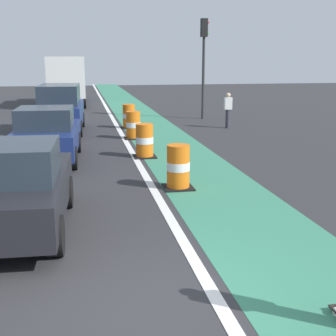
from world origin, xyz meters
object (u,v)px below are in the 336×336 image
traffic_barrel_mid (145,141)px  traffic_barrel_front (178,167)px  parked_suv_third (60,108)px  traffic_barrel_far (129,117)px  delivery_truck_down_block (66,78)px  traffic_barrel_back (133,125)px  parked_sedan_nearest (14,188)px  parked_sedan_second (47,135)px  pedestrian_crossing (228,109)px  traffic_light_corner (204,51)px

traffic_barrel_mid → traffic_barrel_front: bearing=-85.4°
traffic_barrel_mid → parked_suv_third: bearing=115.9°
traffic_barrel_mid → traffic_barrel_far: same height
parked_suv_third → traffic_barrel_mid: parked_suv_third is taller
traffic_barrel_mid → delivery_truck_down_block: size_ratio=0.14×
traffic_barrel_front → traffic_barrel_back: same height
parked_sedan_nearest → parked_sedan_second: bearing=88.0°
traffic_barrel_back → pedestrian_crossing: 5.04m
traffic_light_corner → parked_sedan_nearest: bearing=-116.7°
traffic_barrel_front → traffic_barrel_far: 10.30m
pedestrian_crossing → traffic_barrel_back: bearing=-155.9°
traffic_barrel_mid → traffic_light_corner: bearing=64.3°
traffic_barrel_front → traffic_barrel_back: (-0.26, 7.41, 0.00)m
parked_sedan_nearest → delivery_truck_down_block: 23.92m
parked_sedan_nearest → traffic_barrel_back: bearing=71.1°
traffic_barrel_mid → traffic_light_corner: size_ratio=0.21×
traffic_barrel_front → traffic_barrel_mid: 3.83m
traffic_barrel_back → pedestrian_crossing: pedestrian_crossing is taller
traffic_barrel_front → traffic_light_corner: bearing=72.5°
parked_suv_third → traffic_barrel_far: parked_suv_third is taller
pedestrian_crossing → traffic_barrel_front: bearing=-114.6°
parked_sedan_second → pedestrian_crossing: size_ratio=2.60×
parked_sedan_nearest → pedestrian_crossing: parked_sedan_nearest is taller
traffic_barrel_far → delivery_truck_down_block: delivery_truck_down_block is taller
parked_sedan_second → traffic_barrel_far: size_ratio=3.83×
delivery_truck_down_block → traffic_barrel_front: bearing=-81.8°
parked_sedan_nearest → pedestrian_crossing: bearing=56.1°
traffic_barrel_far → traffic_light_corner: size_ratio=0.21×
parked_sedan_nearest → parked_sedan_second: 6.07m
traffic_barrel_front → traffic_barrel_mid: bearing=94.6°
parked_sedan_nearest → delivery_truck_down_block: delivery_truck_down_block is taller
delivery_truck_down_block → traffic_barrel_back: bearing=-78.5°
parked_sedan_nearest → parked_sedan_second: same height
parked_suv_third → delivery_truck_down_block: bearing=89.9°
traffic_barrel_front → traffic_light_corner: 13.87m
parked_suv_third → traffic_barrel_mid: bearing=-64.1°
parked_sedan_second → delivery_truck_down_block: delivery_truck_down_block is taller
pedestrian_crossing → traffic_barrel_far: bearing=169.4°
delivery_truck_down_block → traffic_light_corner: (7.21, -8.66, 1.65)m
traffic_barrel_mid → traffic_barrel_far: bearing=88.4°
traffic_barrel_mid → parked_sedan_nearest: bearing=-118.1°
parked_sedan_nearest → traffic_barrel_back: (3.32, 9.72, -0.30)m
parked_sedan_second → parked_suv_third: (0.21, 5.93, 0.20)m
traffic_barrel_far → delivery_truck_down_block: bearing=104.9°
parked_sedan_nearest → delivery_truck_down_block: bearing=88.9°
parked_sedan_second → delivery_truck_down_block: 17.86m
parked_suv_third → pedestrian_crossing: 7.50m
delivery_truck_down_block → traffic_light_corner: traffic_light_corner is taller
parked_sedan_nearest → traffic_barrel_back: size_ratio=3.83×
parked_suv_third → pedestrian_crossing: parked_suv_third is taller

